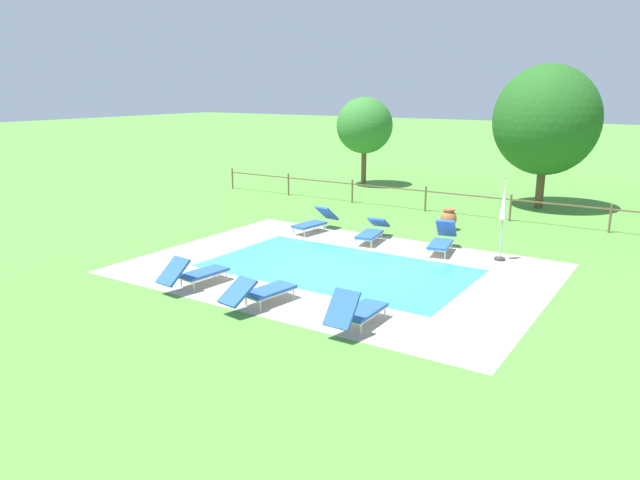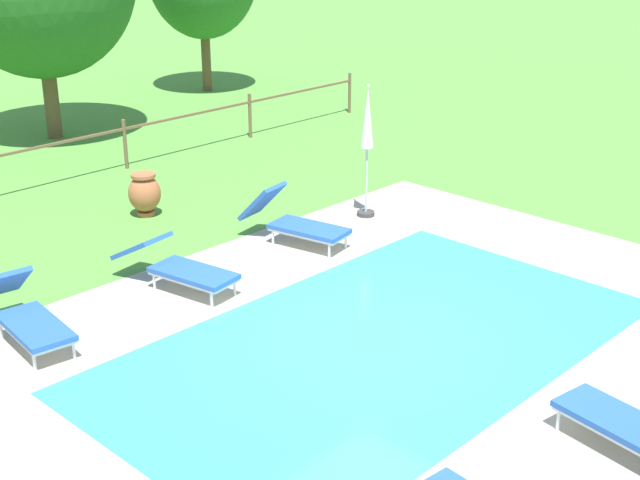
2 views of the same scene
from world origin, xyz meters
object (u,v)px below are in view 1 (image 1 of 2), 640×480
at_px(sun_lounger_south_near_corner, 195,273).
at_px(tree_centre, 365,126).
at_px(sun_lounger_south_mid, 315,222).
at_px(patio_umbrella_closed_row_mid_west, 503,210).
at_px(sun_lounger_north_mid, 261,291).
at_px(sun_lounger_north_near_steps, 442,240).
at_px(sun_lounger_north_far, 372,231).
at_px(sun_lounger_north_end, 357,311).
at_px(terracotta_urn_near_fence, 448,219).
at_px(tree_far_west, 546,120).

relative_size(sun_lounger_south_near_corner, tree_centre, 0.44).
xyz_separation_m(sun_lounger_south_mid, patio_umbrella_closed_row_mid_west, (6.67, -0.03, 1.17)).
bearing_deg(sun_lounger_north_mid, sun_lounger_south_near_corner, 175.59).
relative_size(sun_lounger_south_mid, patio_umbrella_closed_row_mid_west, 0.86).
relative_size(sun_lounger_north_near_steps, sun_lounger_north_far, 0.93).
distance_m(sun_lounger_north_far, patio_umbrella_closed_row_mid_west, 4.45).
xyz_separation_m(sun_lounger_north_mid, sun_lounger_south_mid, (-3.04, 6.94, 0.01)).
xyz_separation_m(sun_lounger_south_near_corner, patio_umbrella_closed_row_mid_west, (5.92, 6.73, 1.16)).
relative_size(sun_lounger_north_far, sun_lounger_north_end, 1.15).
distance_m(sun_lounger_north_far, sun_lounger_south_near_corner, 6.85).
xyz_separation_m(sun_lounger_north_mid, sun_lounger_north_far, (-0.66, 6.83, -0.01)).
relative_size(sun_lounger_north_far, sun_lounger_south_mid, 1.04).
xyz_separation_m(sun_lounger_north_near_steps, sun_lounger_south_near_corner, (-4.10, -6.70, -0.01)).
distance_m(sun_lounger_north_mid, sun_lounger_north_end, 2.58).
height_order(terracotta_urn_near_fence, tree_centre, tree_centre).
height_order(sun_lounger_north_near_steps, sun_lounger_north_far, sun_lounger_north_near_steps).
bearing_deg(tree_centre, sun_lounger_north_end, -61.66).
distance_m(sun_lounger_south_near_corner, sun_lounger_south_mid, 6.81).
bearing_deg(sun_lounger_north_near_steps, terracotta_urn_near_fence, 107.32).
bearing_deg(tree_far_west, sun_lounger_north_near_steps, -95.36).
bearing_deg(sun_lounger_north_mid, sun_lounger_north_end, 1.03).
relative_size(sun_lounger_north_near_steps, patio_umbrella_closed_row_mid_west, 0.83).
bearing_deg(sun_lounger_north_near_steps, tree_centre, 129.47).
distance_m(sun_lounger_north_near_steps, sun_lounger_south_mid, 4.84).
bearing_deg(terracotta_urn_near_fence, sun_lounger_north_near_steps, -72.68).
height_order(patio_umbrella_closed_row_mid_west, terracotta_urn_near_fence, patio_umbrella_closed_row_mid_west).
bearing_deg(sun_lounger_south_near_corner, sun_lounger_north_mid, -4.41).
distance_m(sun_lounger_north_far, tree_centre, 12.18).
height_order(sun_lounger_north_end, patio_umbrella_closed_row_mid_west, patio_umbrella_closed_row_mid_west).
bearing_deg(patio_umbrella_closed_row_mid_west, sun_lounger_south_near_corner, -131.33).
distance_m(sun_lounger_north_end, sun_lounger_south_mid, 8.90).
height_order(sun_lounger_north_mid, patio_umbrella_closed_row_mid_west, patio_umbrella_closed_row_mid_west).
height_order(sun_lounger_north_far, sun_lounger_south_mid, sun_lounger_south_mid).
xyz_separation_m(sun_lounger_north_near_steps, sun_lounger_north_mid, (-1.80, -6.87, -0.02)).
distance_m(terracotta_urn_near_fence, tree_far_west, 7.10).
relative_size(sun_lounger_north_end, patio_umbrella_closed_row_mid_west, 0.77).
bearing_deg(sun_lounger_south_near_corner, terracotta_urn_near_fence, 71.68).
height_order(terracotta_urn_near_fence, tree_far_west, tree_far_west).
height_order(sun_lounger_north_mid, tree_centre, tree_centre).
xyz_separation_m(sun_lounger_north_far, terracotta_urn_near_fence, (1.55, 2.97, 0.06)).
bearing_deg(sun_lounger_north_far, terracotta_urn_near_fence, 62.46).
relative_size(sun_lounger_north_end, sun_lounger_south_mid, 0.90).
relative_size(sun_lounger_north_near_steps, terracotta_urn_near_fence, 2.54).
relative_size(sun_lounger_north_mid, tree_far_west, 0.35).
bearing_deg(sun_lounger_south_mid, patio_umbrella_closed_row_mid_west, -0.28).
bearing_deg(tree_far_west, sun_lounger_north_end, -90.22).
distance_m(sun_lounger_north_near_steps, sun_lounger_south_near_corner, 7.85).
xyz_separation_m(sun_lounger_north_end, patio_umbrella_closed_row_mid_west, (1.04, 6.86, 1.15)).
height_order(patio_umbrella_closed_row_mid_west, tree_far_west, tree_far_west).
xyz_separation_m(sun_lounger_south_mid, tree_far_west, (5.68, 8.91, 3.33)).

